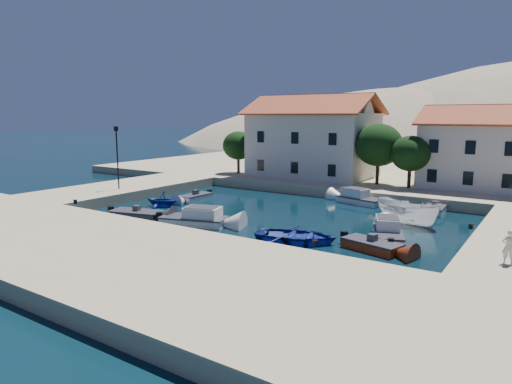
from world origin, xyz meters
The scene contains 20 objects.
ground centered at (0.00, 0.00, 0.00)m, with size 400.00×400.00×0.00m, color black.
quay_south centered at (0.00, -6.00, 0.50)m, with size 52.00×12.00×1.00m, color tan.
quay_west centered at (-19.00, 10.00, 0.50)m, with size 8.00×20.00×1.00m, color tan.
quay_north centered at (2.00, 38.00, 0.50)m, with size 80.00×36.00×1.00m, color tan.
building_left centered at (-6.00, 28.00, 5.94)m, with size 14.70×9.45×9.70m.
building_mid centered at (12.00, 29.00, 5.22)m, with size 10.50×8.40×8.30m.
trees centered at (4.51, 25.46, 4.84)m, with size 37.30×5.30×6.45m.
lamppost centered at (-17.50, 8.00, 4.75)m, with size 0.35×0.25×6.22m.
bollards centered at (2.80, 3.87, 1.15)m, with size 29.36×9.56×0.30m.
motorboat_grey_sw centered at (-9.25, 2.96, 0.29)m, with size 4.66×2.95×1.25m.
cabin_cruiser_south centered at (-3.84, 3.87, 0.48)m, with size 5.54×3.59×1.60m.
rowboat_south centered at (5.03, 3.96, 0.00)m, with size 3.87×5.42×1.12m, color navy.
motorboat_red_se centered at (9.89, 4.95, 0.30)m, with size 3.97×2.51×1.25m.
cabin_cruiser_east centered at (9.90, 7.97, 0.48)m, with size 3.38×4.88×1.60m.
boat_east centered at (9.74, 13.24, 0.00)m, with size 2.08×5.52×2.13m, color white.
motorboat_white_ne centered at (10.59, 18.51, 0.30)m, with size 1.75×3.42×1.25m.
rowboat_west centered at (-11.00, 7.55, 0.00)m, with size 2.60×3.01×1.59m, color navy.
motorboat_white_west centered at (-10.43, 11.55, 0.30)m, with size 1.63×3.61×1.25m.
cabin_cruiser_north centered at (3.68, 19.00, 0.48)m, with size 4.86×3.01×1.60m.
pedestrian centered at (17.43, 3.31, 1.87)m, with size 0.64×0.42×1.75m, color silver.
Camera 1 is at (19.17, -21.87, 8.35)m, focal length 32.00 mm.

